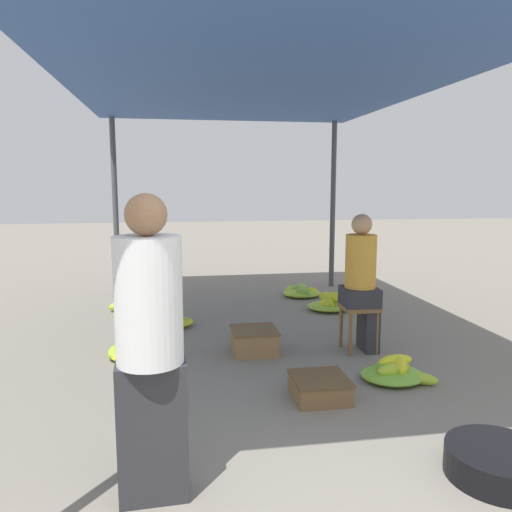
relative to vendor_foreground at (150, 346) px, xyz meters
The scene contains 15 objects.
canopy_post_back_left 5.22m from the vendor_foreground, 97.93° to the left, with size 0.08×0.08×2.61m, color #4C4C51.
canopy_post_back_right 5.81m from the vendor_foreground, 62.90° to the left, with size 0.08×0.08×2.61m, color #4C4C51.
canopy_tarp 3.12m from the vendor_foreground, 67.86° to the left, with size 3.75×5.99×0.04m, color #33569E.
vendor_foreground is the anchor object (origin of this frame).
stool 2.86m from the vendor_foreground, 47.02° to the left, with size 0.34×0.34×0.46m.
vendor_seated 2.83m from the vendor_foreground, 46.72° to the left, with size 0.35×0.35×1.36m.
basin_black 2.07m from the vendor_foreground, ahead, with size 0.59×0.59×0.17m.
banana_pile_left_0 3.30m from the vendor_foreground, 88.11° to the left, with size 0.45×0.40×0.25m.
banana_pile_left_1 2.35m from the vendor_foreground, 95.70° to the left, with size 0.61×0.60×0.24m.
banana_pile_left_2 4.11m from the vendor_foreground, 95.71° to the left, with size 0.62×0.53×0.20m.
banana_pile_right_0 4.29m from the vendor_foreground, 59.57° to the left, with size 0.59×0.51×0.24m.
banana_pile_right_1 2.46m from the vendor_foreground, 33.47° to the left, with size 0.62×0.47×0.19m.
banana_pile_right_2 4.99m from the vendor_foreground, 66.47° to the left, with size 0.57×0.61×0.19m.
crate_near 1.77m from the vendor_foreground, 40.45° to the left, with size 0.43×0.43×0.17m.
crate_mid 2.47m from the vendor_foreground, 67.84° to the left, with size 0.44×0.44×0.24m.
Camera 1 is at (-0.82, -1.76, 1.65)m, focal length 35.00 mm.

